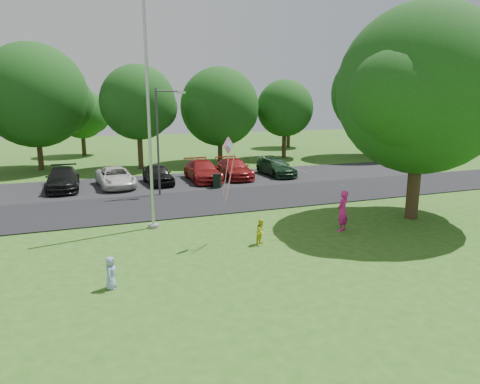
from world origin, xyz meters
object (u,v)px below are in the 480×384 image
object	(u,v)px
woman	(342,211)
kite	(230,156)
street_lamp	(162,132)
big_tree	(421,93)
flagpole	(150,138)
child_blue	(111,273)
trash_can	(217,181)
child_yellow	(261,232)

from	to	relation	value
woman	kite	bearing A→B (deg)	-33.93
street_lamp	big_tree	xyz separation A→B (m)	(10.54, -9.72, 2.22)
kite	woman	bearing A→B (deg)	-38.11
flagpole	woman	xyz separation A→B (m)	(7.90, -3.55, -3.23)
big_tree	child_blue	bearing A→B (deg)	-167.90
street_lamp	kite	world-z (taller)	street_lamp
child_blue	woman	bearing A→B (deg)	-58.00
big_tree	kite	bearing A→B (deg)	-178.72
big_tree	kite	xyz separation A→B (m)	(-9.63, -0.21, -2.51)
woman	kite	distance (m)	5.87
flagpole	woman	bearing A→B (deg)	-24.18
big_tree	trash_can	bearing A→B (deg)	123.03
woman	kite	size ratio (longest dim) A/B	0.33
big_tree	woman	distance (m)	6.84
big_tree	child_blue	xyz separation A→B (m)	(-14.66, -3.14, -5.60)
flagpole	big_tree	xyz separation A→B (m)	(12.32, -3.00, 1.96)
woman	child_yellow	distance (m)	4.17
kite	flagpole	bearing A→B (deg)	95.44
street_lamp	trash_can	size ratio (longest dim) A/B	6.48
flagpole	trash_can	size ratio (longest dim) A/B	9.96
street_lamp	child_blue	distance (m)	13.92
child_blue	kite	distance (m)	6.59
woman	trash_can	bearing A→B (deg)	-107.98
street_lamp	child_blue	world-z (taller)	street_lamp
big_tree	kite	size ratio (longest dim) A/B	1.84
child_blue	kite	xyz separation A→B (m)	(5.04, 2.93, 3.09)
street_lamp	big_tree	bearing A→B (deg)	-39.96
trash_can	kite	distance (m)	11.49
kite	street_lamp	bearing A→B (deg)	60.82
flagpole	kite	xyz separation A→B (m)	(2.69, -3.22, -0.55)
street_lamp	child_blue	bearing A→B (deg)	-105.06
flagpole	child_blue	size ratio (longest dim) A/B	9.52
child_yellow	street_lamp	bearing A→B (deg)	64.91
flagpole	big_tree	bearing A→B (deg)	-13.69
street_lamp	kite	size ratio (longest dim) A/B	1.16
big_tree	woman	size ratio (longest dim) A/B	5.51
trash_can	kite	world-z (taller)	kite
street_lamp	big_tree	size ratio (longest dim) A/B	0.63
street_lamp	child_yellow	bearing A→B (deg)	-76.66
trash_can	child_blue	world-z (taller)	child_blue
street_lamp	child_yellow	size ratio (longest dim) A/B	6.07
flagpole	trash_can	xyz separation A→B (m)	(5.50, 7.48, -3.66)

